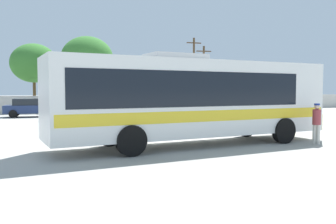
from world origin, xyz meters
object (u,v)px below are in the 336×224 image
(parked_car_second_dark_blue, at_px, (30,107))
(roadside_tree_midright, at_px, (87,59))
(attendant_by_bus_door, at_px, (317,121))
(roadside_tree_midleft, at_px, (34,63))
(utility_pole_near, at_px, (194,72))
(coach_bus_white_yellow, at_px, (192,97))
(utility_pole_far, at_px, (204,76))

(parked_car_second_dark_blue, height_order, roadside_tree_midright, roadside_tree_midright)
(attendant_by_bus_door, distance_m, roadside_tree_midleft, 32.42)
(attendant_by_bus_door, distance_m, utility_pole_near, 29.09)
(coach_bus_white_yellow, xyz_separation_m, attendant_by_bus_door, (4.88, -1.49, -0.96))
(utility_pole_far, bearing_deg, utility_pole_near, 144.92)
(roadside_tree_midleft, distance_m, roadside_tree_midright, 6.21)
(utility_pole_near, distance_m, roadside_tree_midleft, 18.01)
(utility_pole_far, distance_m, roadside_tree_midleft, 19.10)
(roadside_tree_midleft, bearing_deg, parked_car_second_dark_blue, -92.77)
(parked_car_second_dark_blue, bearing_deg, coach_bus_white_yellow, -72.64)
(utility_pole_near, bearing_deg, parked_car_second_dark_blue, -157.83)
(utility_pole_far, bearing_deg, attendant_by_bus_door, -107.28)
(coach_bus_white_yellow, bearing_deg, utility_pole_far, 62.58)
(roadside_tree_midleft, bearing_deg, utility_pole_far, -9.78)
(utility_pole_near, relative_size, roadside_tree_midleft, 1.16)
(coach_bus_white_yellow, distance_m, utility_pole_near, 29.26)
(utility_pole_near, bearing_deg, utility_pole_far, -35.08)
(utility_pole_far, relative_size, roadside_tree_midleft, 1.02)
(attendant_by_bus_door, bearing_deg, roadside_tree_midright, 100.71)
(roadside_tree_midright, bearing_deg, roadside_tree_midleft, 146.98)
(roadside_tree_midleft, bearing_deg, utility_pole_near, -8.17)
(parked_car_second_dark_blue, height_order, utility_pole_near, utility_pole_near)
(parked_car_second_dark_blue, relative_size, utility_pole_near, 0.50)
(utility_pole_near, height_order, roadside_tree_midright, utility_pole_near)
(parked_car_second_dark_blue, xyz_separation_m, utility_pole_far, (19.26, 6.77, 3.08))
(utility_pole_near, distance_m, roadside_tree_midright, 12.69)
(coach_bus_white_yellow, height_order, utility_pole_near, utility_pole_near)
(utility_pole_near, xyz_separation_m, utility_pole_far, (0.97, -0.68, -0.51))
(coach_bus_white_yellow, distance_m, attendant_by_bus_door, 5.19)
(parked_car_second_dark_blue, xyz_separation_m, utility_pole_near, (18.29, 7.46, 3.59))
(coach_bus_white_yellow, relative_size, roadside_tree_midright, 1.50)
(coach_bus_white_yellow, xyz_separation_m, roadside_tree_midleft, (-5.44, 28.95, 3.22))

